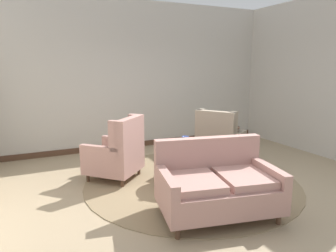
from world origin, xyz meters
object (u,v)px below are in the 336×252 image
Objects in this scene: porcelain_vase at (185,148)px; armchair_near_window at (220,143)px; side_table at (224,141)px; coffee_table at (186,161)px; armchair_foreground_right at (118,153)px; settee at (217,185)px.

armchair_near_window reaches higher than porcelain_vase.
armchair_near_window is 0.19m from side_table.
porcelain_vase is (-0.04, -0.04, 0.24)m from coffee_table.
armchair_foreground_right is at bearing 143.21° from coffee_table.
coffee_table is 0.70× the size of armchair_foreground_right.
armchair_near_window is at bearing 29.00° from coffee_table.
armchair_near_window is at bearing 131.24° from armchair_foreground_right.
coffee_table is 1.05× the size of side_table.
armchair_near_window is at bearing 29.61° from porcelain_vase.
armchair_near_window reaches higher than side_table.
side_table is (2.10, -0.03, -0.00)m from armchair_foreground_right.
porcelain_vase is at bearing -138.31° from coffee_table.
armchair_foreground_right reaches higher than side_table.
porcelain_vase is 1.16m from armchair_foreground_right.
armchair_near_window is (1.06, 0.60, -0.18)m from porcelain_vase.
armchair_near_window reaches higher than armchair_foreground_right.
side_table is (0.16, 0.09, -0.01)m from armchair_near_window.
side_table is (1.32, 1.73, 0.05)m from settee.
armchair_foreground_right is at bearing 125.16° from settee.
settee reaches higher than coffee_table.
armchair_foreground_right is 1.95m from armchair_near_window.
coffee_table is at bearing 93.89° from settee.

